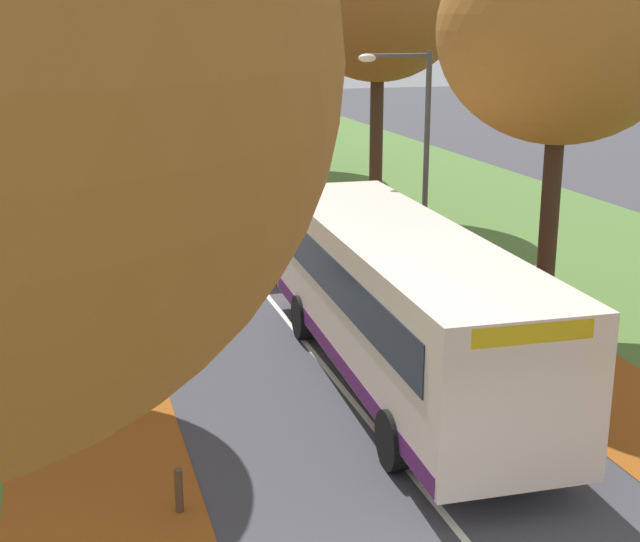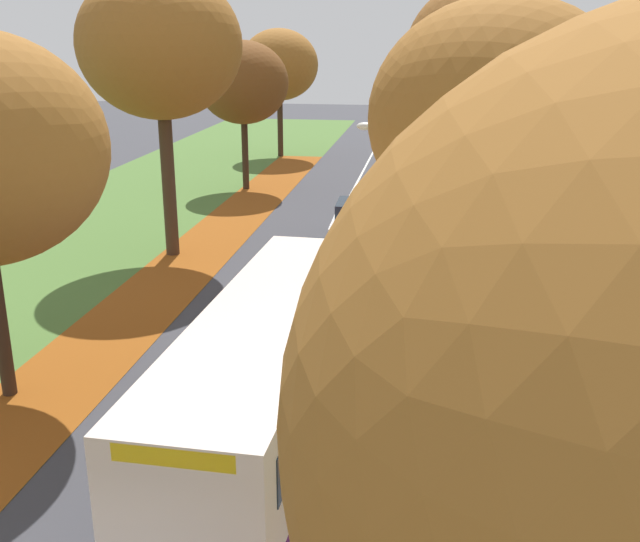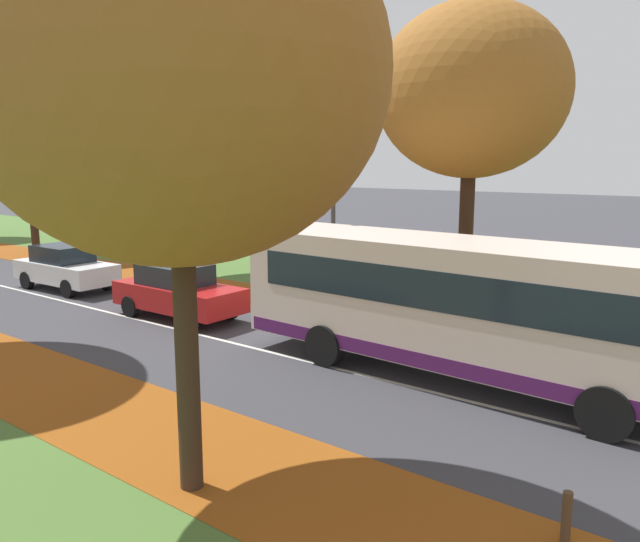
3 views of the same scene
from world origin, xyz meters
name	(u,v)px [view 2 (image 2 of 3)]	position (x,y,z in m)	size (l,w,h in m)	color
grass_verge_left	(72,256)	(-9.20, 20.00, 0.00)	(12.00, 90.00, 0.01)	#476B2D
leaf_litter_left	(125,321)	(-4.60, 14.00, 0.01)	(2.80, 60.00, 0.00)	#8C4714
grass_verge_right	(577,279)	(9.20, 20.00, 0.00)	(12.00, 90.00, 0.01)	#476B2D
leaf_litter_right	(442,340)	(4.60, 14.00, 0.01)	(2.80, 60.00, 0.00)	#8C4714
road_centre_line	(312,267)	(0.00, 20.00, 0.00)	(0.12, 80.00, 0.01)	silver
tree_left_mid	(160,46)	(-5.51, 20.82, 7.62)	(5.78, 5.78, 10.26)	#422D1E
tree_left_far	(243,83)	(-5.71, 33.12, 5.53)	(4.69, 4.69, 7.65)	#382619
tree_left_distant	(279,65)	(-6.02, 43.93, 5.93)	(5.06, 5.06, 8.22)	#382619
tree_right_near	(499,119)	(5.39, 10.05, 6.49)	(5.23, 5.23, 8.86)	#382619
tree_right_mid	(489,56)	(5.88, 22.38, 7.28)	(5.87, 5.87, 9.95)	#382619
tree_right_far	(461,61)	(5.28, 33.42, 6.68)	(6.03, 6.03, 9.41)	#382619
tree_right_distant	(468,66)	(6.00, 43.50, 5.96)	(4.23, 4.23, 7.90)	#422D1E
streetlamp_right	(413,210)	(3.67, 13.66, 3.74)	(1.89, 0.28, 6.00)	#47474C
bus	(271,368)	(1.10, 8.05, 1.70)	(2.95, 10.49, 2.98)	beige
car_red_lead	(325,272)	(0.88, 17.09, 0.81)	(1.80, 4.21, 1.62)	#B21919
car_white_following	(355,222)	(1.14, 23.65, 0.81)	(1.87, 4.25, 1.62)	silver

